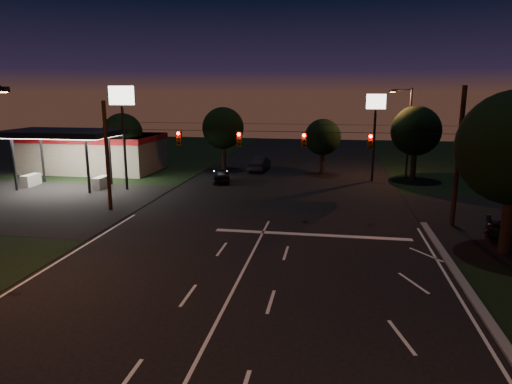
# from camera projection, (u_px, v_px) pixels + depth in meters

# --- Properties ---
(ground) EXTENTS (140.00, 140.00, 0.00)m
(ground) POSITION_uv_depth(u_px,v_px,m) (217.00, 321.00, 17.45)
(ground) COLOR black
(ground) RESTS_ON ground
(cross_street_left) EXTENTS (20.00, 16.00, 0.02)m
(cross_street_left) POSITION_uv_depth(u_px,v_px,m) (23.00, 203.00, 36.15)
(cross_street_left) COLOR black
(cross_street_left) RESTS_ON ground
(stop_bar) EXTENTS (12.00, 0.50, 0.01)m
(stop_bar) POSITION_uv_depth(u_px,v_px,m) (311.00, 235.00, 28.03)
(stop_bar) COLOR silver
(stop_bar) RESTS_ON ground
(utility_pole_right) EXTENTS (0.30, 0.30, 9.00)m
(utility_pole_right) POSITION_uv_depth(u_px,v_px,m) (452.00, 226.00, 29.92)
(utility_pole_right) COLOR black
(utility_pole_right) RESTS_ON ground
(utility_pole_left) EXTENTS (0.28, 0.28, 8.00)m
(utility_pole_left) POSITION_uv_depth(u_px,v_px,m) (111.00, 210.00, 33.87)
(utility_pole_left) COLOR black
(utility_pole_left) RESTS_ON ground
(signal_span) EXTENTS (24.00, 0.40, 1.56)m
(signal_span) POSITION_uv_depth(u_px,v_px,m) (271.00, 139.00, 30.68)
(signal_span) COLOR black
(signal_span) RESTS_ON ground
(gas_station) EXTENTS (14.20, 16.10, 5.25)m
(gas_station) POSITION_uv_depth(u_px,v_px,m) (92.00, 150.00, 49.79)
(gas_station) COLOR gray
(gas_station) RESTS_ON ground
(pole_sign_left_near) EXTENTS (2.20, 0.30, 9.10)m
(pole_sign_left_near) POSITION_uv_depth(u_px,v_px,m) (122.00, 111.00, 39.44)
(pole_sign_left_near) COLOR black
(pole_sign_left_near) RESTS_ON ground
(pole_sign_right) EXTENTS (1.80, 0.30, 8.40)m
(pole_sign_right) POSITION_uv_depth(u_px,v_px,m) (375.00, 117.00, 43.68)
(pole_sign_right) COLOR black
(pole_sign_right) RESTS_ON ground
(street_light_right_far) EXTENTS (2.20, 0.35, 9.00)m
(street_light_right_far) POSITION_uv_depth(u_px,v_px,m) (406.00, 126.00, 45.29)
(street_light_right_far) COLOR black
(street_light_right_far) RESTS_ON ground
(tree_far_a) EXTENTS (4.20, 4.20, 6.42)m
(tree_far_a) POSITION_uv_depth(u_px,v_px,m) (123.00, 134.00, 48.49)
(tree_far_a) COLOR black
(tree_far_a) RESTS_ON ground
(tree_far_b) EXTENTS (4.60, 4.60, 6.98)m
(tree_far_b) POSITION_uv_depth(u_px,v_px,m) (224.00, 129.00, 50.63)
(tree_far_b) COLOR black
(tree_far_b) RESTS_ON ground
(tree_far_c) EXTENTS (3.80, 3.80, 5.86)m
(tree_far_c) POSITION_uv_depth(u_px,v_px,m) (323.00, 138.00, 47.99)
(tree_far_c) COLOR black
(tree_far_c) RESTS_ON ground
(tree_far_d) EXTENTS (4.80, 4.80, 7.30)m
(tree_far_d) POSITION_uv_depth(u_px,v_px,m) (416.00, 131.00, 44.41)
(tree_far_d) COLOR black
(tree_far_d) RESTS_ON ground
(tree_far_e) EXTENTS (4.00, 4.00, 6.18)m
(tree_far_e) POSITION_uv_depth(u_px,v_px,m) (511.00, 142.00, 41.30)
(tree_far_e) COLOR black
(tree_far_e) RESTS_ON ground
(car_oncoming_a) EXTENTS (2.69, 4.43, 1.41)m
(car_oncoming_a) POSITION_uv_depth(u_px,v_px,m) (221.00, 175.00, 44.33)
(car_oncoming_a) COLOR black
(car_oncoming_a) RESTS_ON ground
(car_oncoming_b) EXTENTS (1.94, 4.85, 1.57)m
(car_oncoming_b) POSITION_uv_depth(u_px,v_px,m) (259.00, 164.00, 50.73)
(car_oncoming_b) COLOR black
(car_oncoming_b) RESTS_ON ground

